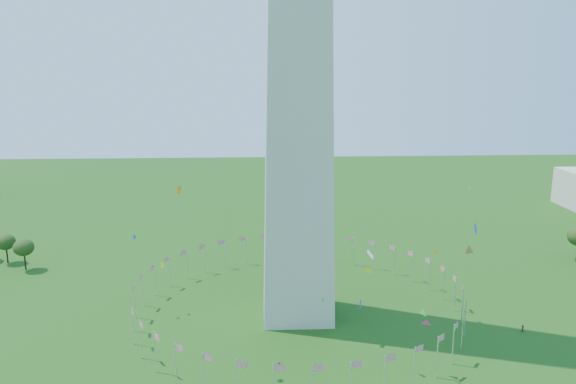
% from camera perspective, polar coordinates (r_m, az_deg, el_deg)
% --- Properties ---
extents(flag_ring, '(80.24, 80.24, 9.00)m').
position_cam_1_polar(flag_ring, '(142.21, 0.96, -10.67)').
color(flag_ring, silver).
rests_on(flag_ring, ground).
extents(kites_aloft, '(101.12, 68.58, 29.87)m').
position_cam_1_polar(kites_aloft, '(112.15, 10.53, -8.14)').
color(kites_aloft, yellow).
rests_on(kites_aloft, ground).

